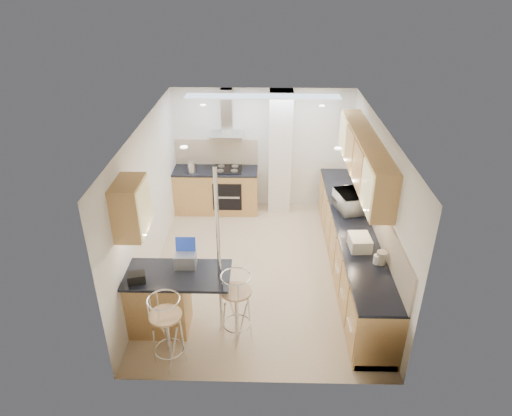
{
  "coord_description": "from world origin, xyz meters",
  "views": [
    {
      "loc": [
        0.07,
        -6.37,
        4.59
      ],
      "look_at": [
        -0.08,
        0.2,
        1.06
      ],
      "focal_mm": 32.0,
      "sensor_mm": 36.0,
      "label": 1
    }
  ],
  "objects_px": {
    "bar_stool_near": "(167,332)",
    "bread_bin": "(360,242)",
    "laptop": "(185,260)",
    "microwave": "(349,202)",
    "bar_stool_end": "(237,307)"
  },
  "relations": [
    {
      "from": "bar_stool_end",
      "to": "bread_bin",
      "type": "height_order",
      "value": "bread_bin"
    },
    {
      "from": "microwave",
      "to": "bread_bin",
      "type": "relative_size",
      "value": 1.55
    },
    {
      "from": "laptop",
      "to": "bread_bin",
      "type": "height_order",
      "value": "laptop"
    },
    {
      "from": "microwave",
      "to": "bread_bin",
      "type": "height_order",
      "value": "microwave"
    },
    {
      "from": "microwave",
      "to": "bar_stool_end",
      "type": "distance_m",
      "value": 2.78
    },
    {
      "from": "laptop",
      "to": "bread_bin",
      "type": "distance_m",
      "value": 2.51
    },
    {
      "from": "microwave",
      "to": "bar_stool_end",
      "type": "height_order",
      "value": "microwave"
    },
    {
      "from": "bread_bin",
      "to": "bar_stool_near",
      "type": "bearing_deg",
      "value": -155.14
    },
    {
      "from": "bar_stool_near",
      "to": "bread_bin",
      "type": "height_order",
      "value": "bread_bin"
    },
    {
      "from": "bar_stool_near",
      "to": "bar_stool_end",
      "type": "distance_m",
      "value": 0.97
    },
    {
      "from": "bar_stool_end",
      "to": "bread_bin",
      "type": "distance_m",
      "value": 2.02
    },
    {
      "from": "bar_stool_end",
      "to": "bread_bin",
      "type": "bearing_deg",
      "value": -40.48
    },
    {
      "from": "bread_bin",
      "to": "laptop",
      "type": "bearing_deg",
      "value": -170.56
    },
    {
      "from": "bar_stool_near",
      "to": "bread_bin",
      "type": "xyz_separation_m",
      "value": [
        2.59,
        1.37,
        0.49
      ]
    },
    {
      "from": "bar_stool_near",
      "to": "bread_bin",
      "type": "bearing_deg",
      "value": 45.17
    }
  ]
}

